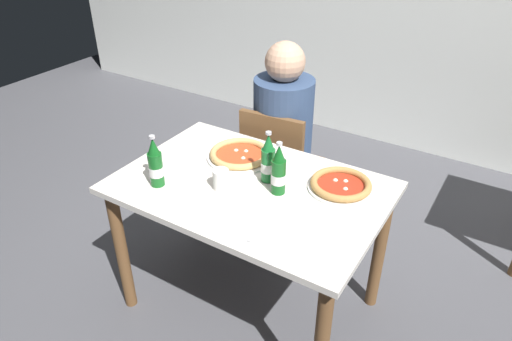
{
  "coord_description": "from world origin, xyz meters",
  "views": [
    {
      "loc": [
        0.95,
        -1.48,
        1.91
      ],
      "look_at": [
        0.0,
        0.05,
        0.8
      ],
      "focal_mm": 32.77,
      "sensor_mm": 36.0,
      "label": 1
    }
  ],
  "objects_px": {
    "pizza_marinara_far": "(240,155)",
    "napkin_with_cutlery": "(250,225)",
    "diner_seated": "(282,147)",
    "beer_bottle_center": "(268,160)",
    "beer_bottle_left": "(279,172)",
    "beer_bottle_right": "(155,165)",
    "dining_table_main": "(250,205)",
    "pizza_margherita_near": "(341,185)",
    "chair_behind_table": "(278,165)",
    "paper_cup": "(221,179)"
  },
  "relations": [
    {
      "from": "beer_bottle_left",
      "to": "paper_cup",
      "type": "bearing_deg",
      "value": -154.7
    },
    {
      "from": "pizza_margherita_near",
      "to": "napkin_with_cutlery",
      "type": "distance_m",
      "value": 0.48
    },
    {
      "from": "napkin_with_cutlery",
      "to": "pizza_marinara_far",
      "type": "bearing_deg",
      "value": 127.89
    },
    {
      "from": "diner_seated",
      "to": "pizza_margherita_near",
      "type": "bearing_deg",
      "value": -40.68
    },
    {
      "from": "chair_behind_table",
      "to": "pizza_marinara_far",
      "type": "bearing_deg",
      "value": 88.1
    },
    {
      "from": "dining_table_main",
      "to": "diner_seated",
      "type": "distance_m",
      "value": 0.69
    },
    {
      "from": "chair_behind_table",
      "to": "pizza_margherita_near",
      "type": "height_order",
      "value": "chair_behind_table"
    },
    {
      "from": "paper_cup",
      "to": "pizza_margherita_near",
      "type": "bearing_deg",
      "value": 31.14
    },
    {
      "from": "dining_table_main",
      "to": "beer_bottle_center",
      "type": "height_order",
      "value": "beer_bottle_center"
    },
    {
      "from": "dining_table_main",
      "to": "beer_bottle_center",
      "type": "bearing_deg",
      "value": 58.38
    },
    {
      "from": "napkin_with_cutlery",
      "to": "paper_cup",
      "type": "xyz_separation_m",
      "value": [
        -0.25,
        0.16,
        0.04
      ]
    },
    {
      "from": "pizza_margherita_near",
      "to": "beer_bottle_center",
      "type": "height_order",
      "value": "beer_bottle_center"
    },
    {
      "from": "chair_behind_table",
      "to": "beer_bottle_center",
      "type": "height_order",
      "value": "beer_bottle_center"
    },
    {
      "from": "pizza_marinara_far",
      "to": "beer_bottle_right",
      "type": "xyz_separation_m",
      "value": [
        -0.19,
        -0.39,
        0.08
      ]
    },
    {
      "from": "diner_seated",
      "to": "beer_bottle_left",
      "type": "xyz_separation_m",
      "value": [
        0.33,
        -0.64,
        0.27
      ]
    },
    {
      "from": "pizza_margherita_near",
      "to": "beer_bottle_right",
      "type": "bearing_deg",
      "value": -150.83
    },
    {
      "from": "diner_seated",
      "to": "napkin_with_cutlery",
      "type": "height_order",
      "value": "diner_seated"
    },
    {
      "from": "chair_behind_table",
      "to": "beer_bottle_center",
      "type": "bearing_deg",
      "value": 109.55
    },
    {
      "from": "diner_seated",
      "to": "paper_cup",
      "type": "height_order",
      "value": "diner_seated"
    },
    {
      "from": "beer_bottle_right",
      "to": "chair_behind_table",
      "type": "bearing_deg",
      "value": 78.67
    },
    {
      "from": "beer_bottle_center",
      "to": "napkin_with_cutlery",
      "type": "xyz_separation_m",
      "value": [
        0.11,
        -0.33,
        -0.1
      ]
    },
    {
      "from": "dining_table_main",
      "to": "beer_bottle_right",
      "type": "height_order",
      "value": "beer_bottle_right"
    },
    {
      "from": "pizza_margherita_near",
      "to": "chair_behind_table",
      "type": "bearing_deg",
      "value": 142.16
    },
    {
      "from": "beer_bottle_right",
      "to": "dining_table_main",
      "type": "bearing_deg",
      "value": 31.27
    },
    {
      "from": "diner_seated",
      "to": "napkin_with_cutlery",
      "type": "xyz_separation_m",
      "value": [
        0.35,
        -0.91,
        0.17
      ]
    },
    {
      "from": "pizza_margherita_near",
      "to": "beer_bottle_right",
      "type": "relative_size",
      "value": 1.18
    },
    {
      "from": "pizza_margherita_near",
      "to": "pizza_marinara_far",
      "type": "xyz_separation_m",
      "value": [
        -0.53,
        -0.01,
        -0.0
      ]
    },
    {
      "from": "pizza_marinara_far",
      "to": "beer_bottle_right",
      "type": "height_order",
      "value": "beer_bottle_right"
    },
    {
      "from": "beer_bottle_center",
      "to": "beer_bottle_left",
      "type": "bearing_deg",
      "value": -34.38
    },
    {
      "from": "pizza_marinara_far",
      "to": "napkin_with_cutlery",
      "type": "bearing_deg",
      "value": -52.11
    },
    {
      "from": "beer_bottle_left",
      "to": "diner_seated",
      "type": "bearing_deg",
      "value": 117.19
    },
    {
      "from": "diner_seated",
      "to": "napkin_with_cutlery",
      "type": "bearing_deg",
      "value": -68.7
    },
    {
      "from": "pizza_margherita_near",
      "to": "beer_bottle_left",
      "type": "bearing_deg",
      "value": -143.56
    },
    {
      "from": "dining_table_main",
      "to": "pizza_margherita_near",
      "type": "distance_m",
      "value": 0.43
    },
    {
      "from": "beer_bottle_right",
      "to": "paper_cup",
      "type": "xyz_separation_m",
      "value": [
        0.26,
        0.12,
        -0.06
      ]
    },
    {
      "from": "dining_table_main",
      "to": "pizza_marinara_far",
      "type": "xyz_separation_m",
      "value": [
        -0.17,
        0.17,
        0.13
      ]
    },
    {
      "from": "paper_cup",
      "to": "pizza_marinara_far",
      "type": "bearing_deg",
      "value": 106.0
    },
    {
      "from": "pizza_marinara_far",
      "to": "beer_bottle_center",
      "type": "distance_m",
      "value": 0.25
    },
    {
      "from": "beer_bottle_center",
      "to": "chair_behind_table",
      "type": "bearing_deg",
      "value": 114.02
    },
    {
      "from": "diner_seated",
      "to": "beer_bottle_right",
      "type": "bearing_deg",
      "value": -100.35
    },
    {
      "from": "diner_seated",
      "to": "chair_behind_table",
      "type": "bearing_deg",
      "value": -83.75
    },
    {
      "from": "beer_bottle_center",
      "to": "dining_table_main",
      "type": "bearing_deg",
      "value": -121.62
    },
    {
      "from": "pizza_marinara_far",
      "to": "beer_bottle_left",
      "type": "height_order",
      "value": "beer_bottle_left"
    },
    {
      "from": "dining_table_main",
      "to": "napkin_with_cutlery",
      "type": "height_order",
      "value": "napkin_with_cutlery"
    },
    {
      "from": "chair_behind_table",
      "to": "beer_bottle_left",
      "type": "xyz_separation_m",
      "value": [
        0.32,
        -0.59,
        0.37
      ]
    },
    {
      "from": "pizza_marinara_far",
      "to": "beer_bottle_right",
      "type": "bearing_deg",
      "value": -115.37
    },
    {
      "from": "dining_table_main",
      "to": "pizza_margherita_near",
      "type": "bearing_deg",
      "value": 26.99
    },
    {
      "from": "chair_behind_table",
      "to": "napkin_with_cutlery",
      "type": "distance_m",
      "value": 0.97
    },
    {
      "from": "dining_table_main",
      "to": "chair_behind_table",
      "type": "bearing_deg",
      "value": 107.34
    },
    {
      "from": "pizza_marinara_far",
      "to": "beer_bottle_left",
      "type": "bearing_deg",
      "value": -27.21
    }
  ]
}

